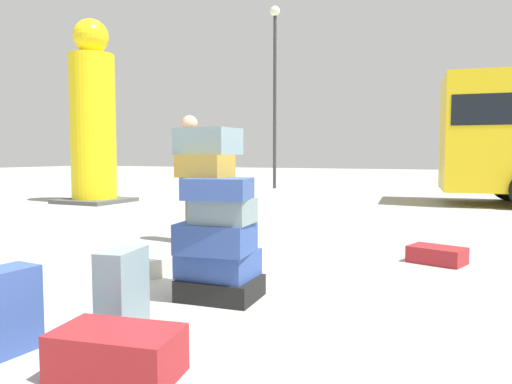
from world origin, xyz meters
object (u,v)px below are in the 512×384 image
Objects in this scene: suitcase_tower at (216,226)px; yellow_dummy_statue at (93,122)px; suitcase_slate_right_side at (122,290)px; suitcase_brown_foreground_near at (219,253)px; person_bearded_onlooker at (190,167)px; suitcase_maroon_upright_blue at (437,255)px; suitcase_maroon_foreground_far at (117,353)px; suitcase_cream_left_side at (140,263)px; lamp_post at (275,72)px; suitcase_navy_white_trunk at (3,311)px.

yellow_dummy_statue is (-6.99, 6.15, 1.45)m from suitcase_tower.
yellow_dummy_statue reaches higher than suitcase_slate_right_side.
suitcase_slate_right_side is 2.34m from suitcase_brown_foreground_near.
suitcase_slate_right_side is at bearing -2.35° from person_bearded_onlooker.
suitcase_maroon_foreground_far is at bearing -93.07° from suitcase_maroon_upright_blue.
suitcase_maroon_upright_blue is (2.81, 1.69, 0.00)m from suitcase_cream_left_side.
suitcase_tower is 2.79m from suitcase_maroon_upright_blue.
lamp_post is (-3.61, 12.57, 4.15)m from suitcase_cream_left_side.
lamp_post reaches higher than person_bearded_onlooker.
person_bearded_onlooker is at bearing -162.05° from suitcase_maroon_upright_blue.
yellow_dummy_statue is at bearing 123.02° from suitcase_slate_right_side.
suitcase_cream_left_side is 0.12× the size of lamp_post.
suitcase_navy_white_trunk is 0.86m from suitcase_maroon_foreground_far.
suitcase_tower is at bearing 88.75° from suitcase_maroon_foreground_far.
person_bearded_onlooker is (-1.41, 3.13, 0.76)m from suitcase_slate_right_side.
person_bearded_onlooker reaches higher than suitcase_slate_right_side.
suitcase_navy_white_trunk is at bearing -74.05° from lamp_post.
suitcase_maroon_upright_blue is at bearing -59.46° from lamp_post.
suitcase_tower is 2.52× the size of suitcase_slate_right_side.
suitcase_navy_white_trunk is (-2.23, -3.78, 0.17)m from suitcase_maroon_upright_blue.
person_bearded_onlooker is at bearing 122.26° from suitcase_cream_left_side.
suitcase_slate_right_side is 0.09× the size of lamp_post.
suitcase_brown_foreground_near is at bearing -37.50° from yellow_dummy_statue.
suitcase_cream_left_side is (-1.21, 0.54, -0.53)m from suitcase_tower.
suitcase_navy_white_trunk is 2.89m from suitcase_brown_foreground_near.
suitcase_slate_right_side is at bearing -102.59° from suitcase_maroon_upright_blue.
yellow_dummy_statue is at bearing 156.36° from suitcase_brown_foreground_near.
suitcase_slate_right_side is at bearing 60.08° from suitcase_navy_white_trunk.
suitcase_cream_left_side is 13.73m from lamp_post.
suitcase_slate_right_side is at bearing -46.35° from yellow_dummy_statue.
lamp_post is at bearing 137.72° from suitcase_maroon_upright_blue.
suitcase_brown_foreground_near is (0.50, 0.80, -0.00)m from suitcase_cream_left_side.
suitcase_brown_foreground_near is 8.15m from yellow_dummy_statue.
yellow_dummy_statue is (-7.20, 7.67, 1.94)m from suitcase_maroon_foreground_far.
suitcase_maroon_foreground_far is at bearing -58.07° from suitcase_brown_foreground_near.
suitcase_maroon_upright_blue is at bearing 34.96° from suitcase_brown_foreground_near.
suitcase_maroon_foreground_far is 4.24m from person_bearded_onlooker.
lamp_post is (-5.04, 14.63, 4.11)m from suitcase_maroon_foreground_far.
suitcase_maroon_foreground_far is 10.70m from yellow_dummy_statue.
suitcase_maroon_foreground_far is (1.43, -2.05, 0.04)m from suitcase_cream_left_side.
suitcase_navy_white_trunk is (0.58, -2.09, 0.17)m from suitcase_cream_left_side.
suitcase_tower is 1.71m from suitcase_navy_white_trunk.
person_bearded_onlooker is at bearing -36.46° from yellow_dummy_statue.
suitcase_maroon_foreground_far reaches higher than suitcase_brown_foreground_near.
suitcase_navy_white_trunk is at bearing -56.17° from suitcase_cream_left_side.
suitcase_maroon_upright_blue is at bearing 54.28° from suitcase_tower.
suitcase_navy_white_trunk reaches higher than suitcase_maroon_foreground_far.
suitcase_maroon_foreground_far is at bearing 6.70° from suitcase_navy_white_trunk.
suitcase_maroon_upright_blue is at bearing 60.29° from suitcase_maroon_foreground_far.
suitcase_cream_left_side is at bearing -108.06° from suitcase_brown_foreground_near.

